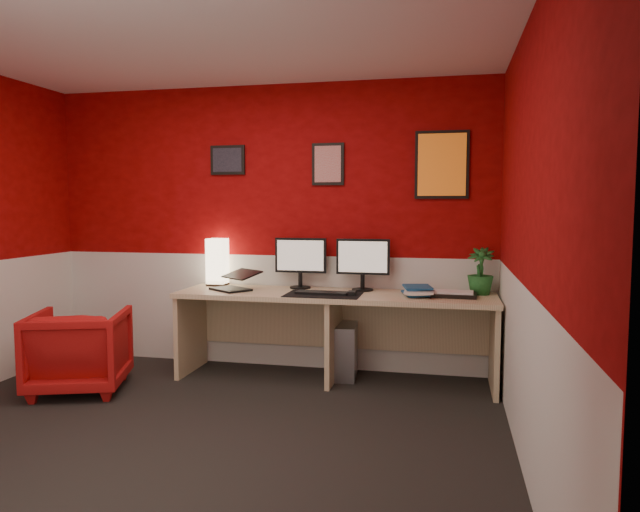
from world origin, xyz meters
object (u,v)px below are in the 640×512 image
(potted_plant, at_px, (480,271))
(zen_tray, at_px, (454,295))
(armchair, at_px, (79,350))
(monitor_left, at_px, (300,255))
(monitor_right, at_px, (363,256))
(desk, at_px, (334,337))
(shoji_lamp, at_px, (217,263))
(pc_tower, at_px, (345,350))
(laptop, at_px, (230,277))

(potted_plant, bearing_deg, zen_tray, -142.20)
(potted_plant, xyz_separation_m, armchair, (-3.05, -0.87, -0.60))
(zen_tray, height_order, armchair, zen_tray)
(monitor_left, xyz_separation_m, monitor_right, (0.55, -0.02, 0.00))
(desk, relative_size, monitor_left, 4.48)
(monitor_right, height_order, zen_tray, monitor_right)
(shoji_lamp, height_order, potted_plant, shoji_lamp)
(potted_plant, relative_size, pc_tower, 0.84)
(shoji_lamp, xyz_separation_m, zen_tray, (2.06, -0.20, -0.18))
(monitor_right, xyz_separation_m, zen_tray, (0.75, -0.17, -0.28))
(monitor_right, distance_m, zen_tray, 0.81)
(shoji_lamp, height_order, monitor_left, monitor_left)
(laptop, xyz_separation_m, monitor_right, (1.09, 0.22, 0.18))
(potted_plant, height_order, pc_tower, potted_plant)
(shoji_lamp, relative_size, monitor_right, 0.69)
(laptop, bearing_deg, desk, 39.11)
(potted_plant, distance_m, armchair, 3.23)
(zen_tray, bearing_deg, laptop, -178.21)
(monitor_left, distance_m, zen_tray, 1.34)
(desk, height_order, zen_tray, zen_tray)
(desk, height_order, shoji_lamp, shoji_lamp)
(laptop, height_order, monitor_right, monitor_right)
(monitor_left, bearing_deg, pc_tower, -9.79)
(pc_tower, relative_size, armchair, 0.64)
(laptop, distance_m, pc_tower, 1.14)
(desk, relative_size, laptop, 7.88)
(shoji_lamp, height_order, armchair, shoji_lamp)
(shoji_lamp, distance_m, zen_tray, 2.08)
(zen_tray, distance_m, armchair, 2.96)
(desk, height_order, pc_tower, desk)
(pc_tower, bearing_deg, monitor_right, 13.42)
(zen_tray, bearing_deg, shoji_lamp, 174.33)
(laptop, bearing_deg, armchair, -110.26)
(desk, bearing_deg, monitor_right, 41.99)
(desk, relative_size, shoji_lamp, 6.50)
(shoji_lamp, bearing_deg, monitor_right, -1.67)
(pc_tower, xyz_separation_m, armchair, (-1.95, -0.83, 0.09))
(monitor_right, bearing_deg, pc_tower, -161.64)
(desk, xyz_separation_m, pc_tower, (0.06, 0.14, -0.14))
(shoji_lamp, bearing_deg, zen_tray, -5.67)
(desk, distance_m, zen_tray, 1.03)
(zen_tray, xyz_separation_m, armchair, (-2.84, -0.71, -0.43))
(desk, xyz_separation_m, zen_tray, (0.95, 0.02, 0.38))
(desk, xyz_separation_m, monitor_left, (-0.34, 0.21, 0.66))
(armchair, bearing_deg, shoji_lamp, -149.32)
(laptop, xyz_separation_m, armchair, (-1.00, -0.65, -0.52))
(shoji_lamp, distance_m, pc_tower, 1.37)
(laptop, distance_m, monitor_left, 0.62)
(monitor_left, xyz_separation_m, armchair, (-1.55, -0.90, -0.70))
(monitor_right, bearing_deg, potted_plant, -0.33)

